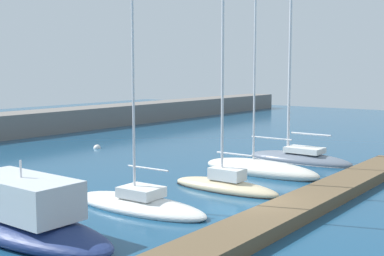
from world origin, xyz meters
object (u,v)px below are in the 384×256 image
at_px(mooring_buoy_white, 97,148).
at_px(sailboat_ivory_fifth, 260,168).
at_px(sailboat_white_third, 139,204).
at_px(sailboat_slate_sixth, 299,158).
at_px(motorboat_navy_second, 17,216).
at_px(sailboat_sand_fourth, 225,185).

bearing_deg(mooring_buoy_white, sailboat_ivory_fifth, -93.77).
xyz_separation_m(sailboat_white_third, sailboat_slate_sixth, (15.20, -0.45, 0.03)).
relative_size(motorboat_navy_second, mooring_buoy_white, 17.73).
height_order(sailboat_sand_fourth, sailboat_slate_sixth, sailboat_slate_sixth).
distance_m(sailboat_white_third, mooring_buoy_white, 18.43).
bearing_deg(motorboat_navy_second, sailboat_ivory_fifth, -95.25).
relative_size(motorboat_navy_second, sailboat_ivory_fifth, 0.61).
relative_size(sailboat_white_third, sailboat_sand_fourth, 1.11).
relative_size(sailboat_slate_sixth, mooring_buoy_white, 20.90).
distance_m(motorboat_navy_second, sailboat_ivory_fifth, 15.51).
bearing_deg(sailboat_slate_sixth, sailboat_ivory_fifth, 90.13).
relative_size(sailboat_sand_fourth, mooring_buoy_white, 17.98).
xyz_separation_m(sailboat_ivory_fifth, mooring_buoy_white, (0.99, 15.08, -0.33)).
bearing_deg(sailboat_slate_sixth, sailboat_white_third, 89.39).
height_order(motorboat_navy_second, sailboat_white_third, sailboat_white_third).
bearing_deg(sailboat_slate_sixth, mooring_buoy_white, 16.21).
height_order(sailboat_white_third, sailboat_ivory_fifth, sailboat_ivory_fifth).
distance_m(sailboat_ivory_fifth, mooring_buoy_white, 15.11).
relative_size(sailboat_ivory_fifth, sailboat_slate_sixth, 1.40).
xyz_separation_m(motorboat_navy_second, sailboat_ivory_fifth, (15.42, -1.62, -0.36)).
bearing_deg(sailboat_ivory_fifth, sailboat_slate_sixth, -89.68).
distance_m(motorboat_navy_second, sailboat_white_third, 5.48).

